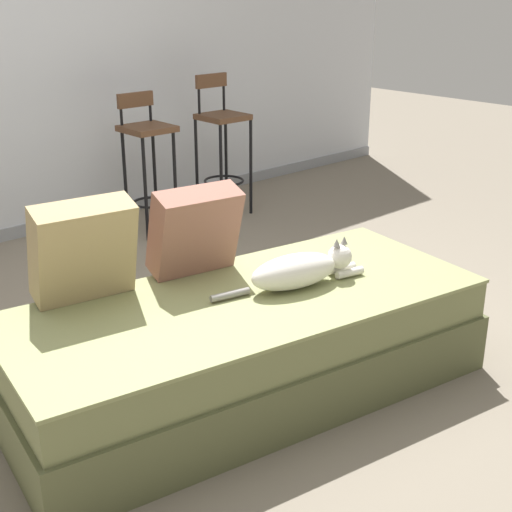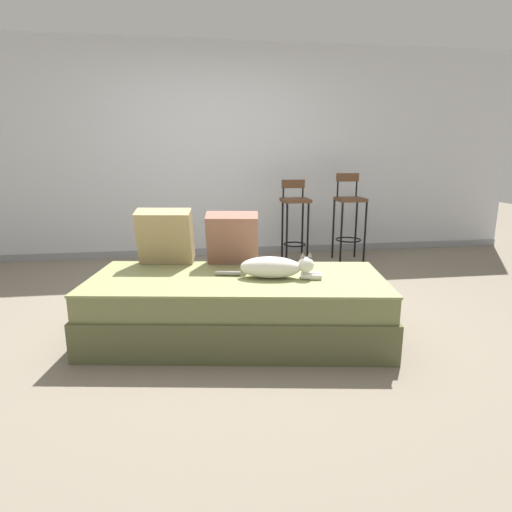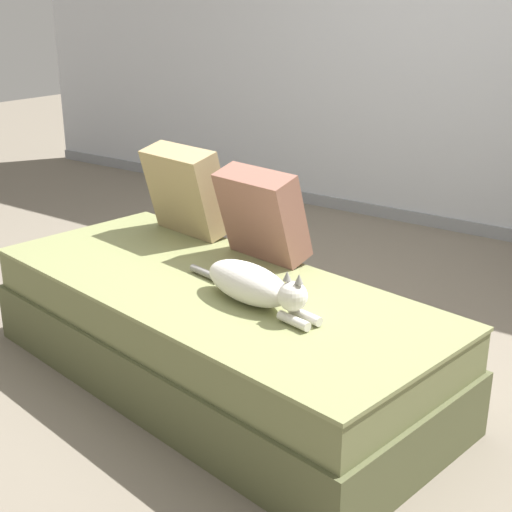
% 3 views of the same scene
% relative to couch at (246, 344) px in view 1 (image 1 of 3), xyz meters
% --- Properties ---
extents(ground_plane, '(16.00, 16.00, 0.00)m').
position_rel_couch_xyz_m(ground_plane, '(0.00, 0.40, -0.23)').
color(ground_plane, slate).
rests_on(ground_plane, ground).
extents(wall_baseboard_trim, '(8.00, 0.02, 0.09)m').
position_rel_couch_xyz_m(wall_baseboard_trim, '(0.00, 2.60, -0.18)').
color(wall_baseboard_trim, gray).
rests_on(wall_baseboard_trim, ground).
extents(couch, '(2.19, 1.22, 0.45)m').
position_rel_couch_xyz_m(couch, '(0.00, 0.00, 0.00)').
color(couch, brown).
rests_on(couch, ground).
extents(throw_pillow_corner, '(0.45, 0.31, 0.44)m').
position_rel_couch_xyz_m(throw_pillow_corner, '(-0.51, 0.43, 0.44)').
color(throw_pillow_corner, tan).
rests_on(throw_pillow_corner, couch).
extents(throw_pillow_middle, '(0.43, 0.31, 0.41)m').
position_rel_couch_xyz_m(throw_pillow_middle, '(0.01, 0.35, 0.43)').
color(throw_pillow_middle, '#936051').
rests_on(throw_pillow_middle, couch).
extents(cat, '(0.73, 0.26, 0.19)m').
position_rel_couch_xyz_m(cat, '(0.26, -0.07, 0.30)').
color(cat, white).
rests_on(cat, couch).
extents(bar_stool_near_window, '(0.32, 0.32, 0.99)m').
position_rel_couch_xyz_m(bar_stool_near_window, '(0.92, 2.08, 0.38)').
color(bar_stool_near_window, black).
rests_on(bar_stool_near_window, ground).
extents(bar_stool_by_doorway, '(0.32, 0.32, 1.06)m').
position_rel_couch_xyz_m(bar_stool_by_doorway, '(1.59, 2.08, 0.37)').
color(bar_stool_by_doorway, black).
rests_on(bar_stool_by_doorway, ground).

